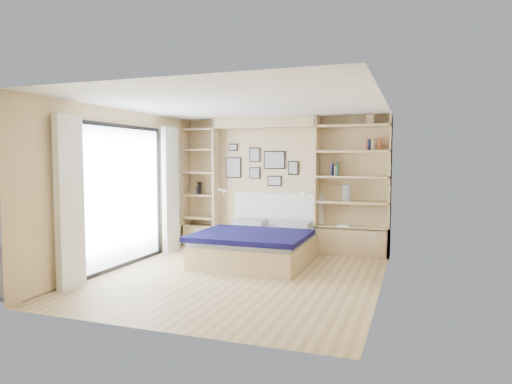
% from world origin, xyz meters
% --- Properties ---
extents(ground, '(4.50, 4.50, 0.00)m').
position_xyz_m(ground, '(0.00, 0.00, 0.00)').
color(ground, tan).
rests_on(ground, ground).
extents(room_shell, '(4.50, 4.50, 4.50)m').
position_xyz_m(room_shell, '(-0.39, 1.52, 1.08)').
color(room_shell, '#CAB381').
rests_on(room_shell, ground).
extents(bed, '(1.79, 2.26, 1.07)m').
position_xyz_m(bed, '(-0.08, 1.09, 0.28)').
color(bed, tan).
rests_on(bed, ground).
extents(photo_gallery, '(1.48, 0.02, 0.82)m').
position_xyz_m(photo_gallery, '(-0.45, 2.22, 1.60)').
color(photo_gallery, black).
rests_on(photo_gallery, ground).
extents(reading_lamps, '(1.92, 0.12, 0.15)m').
position_xyz_m(reading_lamps, '(-0.30, 2.00, 1.10)').
color(reading_lamps, silver).
rests_on(reading_lamps, ground).
extents(shelf_decor, '(3.51, 0.23, 2.03)m').
position_xyz_m(shelf_decor, '(1.03, 2.07, 1.68)').
color(shelf_decor, navy).
rests_on(shelf_decor, ground).
extents(deck, '(3.20, 4.00, 0.05)m').
position_xyz_m(deck, '(-3.60, 0.00, 0.00)').
color(deck, '#766557').
rests_on(deck, ground).
extents(deck_chair, '(0.47, 0.75, 0.73)m').
position_xyz_m(deck_chair, '(-3.69, 0.03, 0.35)').
color(deck_chair, tan).
rests_on(deck_chair, ground).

